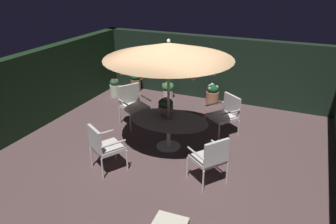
{
  "coord_description": "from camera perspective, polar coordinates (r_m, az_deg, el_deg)",
  "views": [
    {
      "loc": [
        2.6,
        -6.18,
        3.81
      ],
      "look_at": [
        -0.05,
        -0.14,
        0.9
      ],
      "focal_mm": 34.99,
      "sensor_mm": 36.0,
      "label": 1
    }
  ],
  "objects": [
    {
      "name": "ground_plane",
      "position": [
        7.71,
        0.78,
        -5.88
      ],
      "size": [
        7.59,
        7.0,
        0.02
      ],
      "primitive_type": "cube",
      "color": "brown"
    },
    {
      "name": "hedge_backdrop_rear",
      "position": [
        10.28,
        8.2,
        7.54
      ],
      "size": [
        7.59,
        0.3,
        1.95
      ],
      "primitive_type": "cube",
      "color": "black",
      "rests_on": "ground_plane"
    },
    {
      "name": "hedge_backdrop_left",
      "position": [
        9.23,
        -20.57,
        4.36
      ],
      "size": [
        0.3,
        7.0,
        1.95
      ],
      "primitive_type": "cube",
      "color": "black",
      "rests_on": "ground_plane"
    },
    {
      "name": "patio_dining_table",
      "position": [
        7.37,
        0.09,
        -2.12
      ],
      "size": [
        1.83,
        1.24,
        0.7
      ],
      "color": "beige",
      "rests_on": "ground_plane"
    },
    {
      "name": "patio_umbrella",
      "position": [
        6.81,
        0.1,
        10.61
      ],
      "size": [
        2.72,
        2.72,
        2.5
      ],
      "color": "silver",
      "rests_on": "ground_plane"
    },
    {
      "name": "centerpiece_planter",
      "position": [
        7.39,
        -0.41,
        1.15
      ],
      "size": [
        0.34,
        0.34,
        0.46
      ],
      "color": "tan",
      "rests_on": "patio_dining_table"
    },
    {
      "name": "patio_chair_north",
      "position": [
        8.2,
        10.02,
        -0.05
      ],
      "size": [
        0.88,
        0.88,
        0.96
      ],
      "color": "beige",
      "rests_on": "ground_plane"
    },
    {
      "name": "patio_chair_northeast",
      "position": [
        8.61,
        -6.19,
        1.73
      ],
      "size": [
        0.85,
        0.86,
        1.03
      ],
      "color": "beige",
      "rests_on": "ground_plane"
    },
    {
      "name": "patio_chair_east",
      "position": [
        6.68,
        -11.22,
        -5.63
      ],
      "size": [
        0.78,
        0.78,
        0.99
      ],
      "color": "silver",
      "rests_on": "ground_plane"
    },
    {
      "name": "patio_chair_southeast",
      "position": [
        6.2,
        7.47,
        -7.78
      ],
      "size": [
        0.8,
        0.8,
        0.99
      ],
      "color": "silver",
      "rests_on": "ground_plane"
    },
    {
      "name": "potted_plant_back_center",
      "position": [
        10.05,
        7.76,
        3.14
      ],
      "size": [
        0.39,
        0.39,
        0.6
      ],
      "color": "#A86B4D",
      "rests_on": "ground_plane"
    },
    {
      "name": "potted_plant_front_corner",
      "position": [
        10.4,
        -0.01,
        3.95
      ],
      "size": [
        0.39,
        0.39,
        0.51
      ],
      "color": "beige",
      "rests_on": "ground_plane"
    },
    {
      "name": "potted_plant_right_near",
      "position": [
        11.06,
        -5.66,
        5.43
      ],
      "size": [
        0.38,
        0.38,
        0.64
      ],
      "color": "#8B6547",
      "rests_on": "ground_plane"
    },
    {
      "name": "potted_plant_left_near",
      "position": [
        10.69,
        -9.23,
        4.26
      ],
      "size": [
        0.33,
        0.33,
        0.58
      ],
      "color": "beige",
      "rests_on": "ground_plane"
    }
  ]
}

